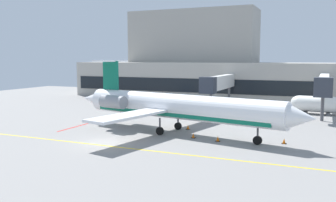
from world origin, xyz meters
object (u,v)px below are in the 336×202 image
Objects in this scene: belt_loader at (139,101)px; fuel_tank at (317,104)px; regional_jet at (174,106)px; pushback_tractor at (153,105)px; baggage_tug at (195,111)px.

fuel_tank is (30.13, 2.84, 0.57)m from belt_loader.
regional_jet is 3.91× the size of fuel_tank.
pushback_tractor is 0.46× the size of fuel_tank.
regional_jet reaches higher than baggage_tug.
fuel_tank is (16.46, 10.60, 0.66)m from baggage_tug.
fuel_tank reaches higher than pushback_tractor.
belt_loader reaches higher than baggage_tug.
belt_loader is at bearing 127.77° from regional_jet.
regional_jet reaches higher than fuel_tank.
fuel_tank is at bearing 5.38° from belt_loader.
baggage_tug is at bearing -22.61° from pushback_tractor.
pushback_tractor is (-8.67, 3.61, -0.01)m from baggage_tug.
baggage_tug is (-1.54, 11.87, -2.23)m from regional_jet.
fuel_tank reaches higher than baggage_tug.
regional_jet is 27.02m from fuel_tank.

